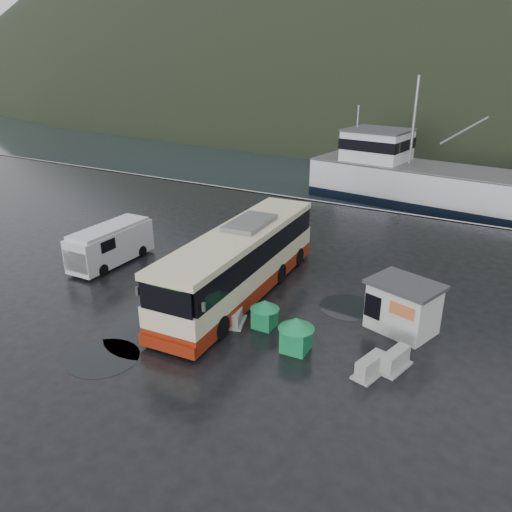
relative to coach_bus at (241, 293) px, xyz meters
The scene contains 14 objects.
ground 3.13m from the coach_bus, 144.74° to the right, with size 160.00×160.00×0.00m, color black.
harbor_water 108.22m from the coach_bus, 91.36° to the left, with size 300.00×180.00×0.02m, color black.
quay_edge 18.37m from the coach_bus, 98.01° to the left, with size 160.00×0.60×1.50m, color #999993.
coach_bus is the anchor object (origin of this frame).
white_van 8.67m from the coach_bus, behind, with size 1.91×5.52×2.30m, color silver, non-canonical shape.
waste_bin_left 3.57m from the coach_bus, 41.07° to the right, with size 0.95×0.95×1.32m, color #168147, non-canonical shape.
waste_bin_right 5.84m from the coach_bus, 35.58° to the right, with size 1.08×1.08×1.51m, color #168147, non-canonical shape.
dome_tent 3.58m from the coach_bus, 107.70° to the right, with size 2.09×2.93×1.15m, color #333821, non-canonical shape.
ticket_kiosk 8.07m from the coach_bus, ahead, with size 2.93×2.22×2.29m, color silver, non-canonical shape.
jersey_barrier_a 3.08m from the coach_bus, 62.37° to the right, with size 0.71×1.43×0.71m, color #999993, non-canonical shape.
jersey_barrier_b 8.68m from the coach_bus, 23.83° to the right, with size 0.77×1.54×0.77m, color #999993, non-canonical shape.
jersey_barrier_c 9.03m from the coach_bus, 16.93° to the right, with size 0.79×1.57×0.79m, color #999993, non-canonical shape.
fishing_trawler 27.08m from the coach_bus, 79.85° to the left, with size 28.40×6.21×11.36m, color silver, non-canonical shape.
puddles 4.18m from the coach_bus, 88.71° to the right, with size 10.08×11.99×0.01m.
Camera 1 is at (14.75, -17.73, 11.31)m, focal length 35.00 mm.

